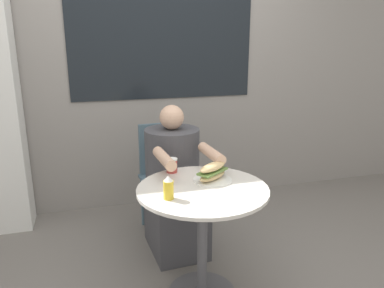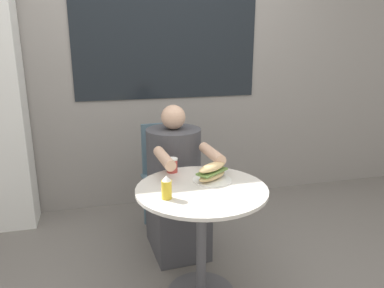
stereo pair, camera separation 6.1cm
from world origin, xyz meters
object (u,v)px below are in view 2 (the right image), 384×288
(drink_cup, at_px, (172,165))
(diner_chair, at_px, (166,167))
(sandwich_on_plate, at_px, (212,173))
(condiment_bottle, at_px, (167,188))
(seated_diner, at_px, (176,190))
(cafe_table, at_px, (201,217))

(drink_cup, bearing_deg, diner_chair, 83.42)
(sandwich_on_plate, bearing_deg, condiment_bottle, -148.82)
(seated_diner, relative_size, drink_cup, 11.88)
(cafe_table, distance_m, diner_chair, 0.94)
(cafe_table, distance_m, sandwich_on_plate, 0.27)
(sandwich_on_plate, height_order, condiment_bottle, condiment_bottle)
(diner_chair, bearing_deg, seated_diner, 87.87)
(cafe_table, relative_size, seated_diner, 0.70)
(seated_diner, xyz_separation_m, condiment_bottle, (-0.19, -0.68, 0.31))
(drink_cup, distance_m, condiment_bottle, 0.41)
(diner_chair, relative_size, sandwich_on_plate, 3.74)
(diner_chair, relative_size, condiment_bottle, 6.72)
(cafe_table, bearing_deg, condiment_bottle, -156.61)
(seated_diner, bearing_deg, condiment_bottle, 70.67)
(diner_chair, xyz_separation_m, drink_cup, (-0.07, -0.63, 0.23))
(diner_chair, distance_m, sandwich_on_plate, 0.88)
(cafe_table, height_order, condiment_bottle, condiment_bottle)
(diner_chair, height_order, sandwich_on_plate, diner_chair)
(diner_chair, bearing_deg, sandwich_on_plate, 95.13)
(sandwich_on_plate, bearing_deg, seated_diner, 103.70)
(seated_diner, distance_m, condiment_bottle, 0.77)
(drink_cup, bearing_deg, sandwich_on_plate, -46.14)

